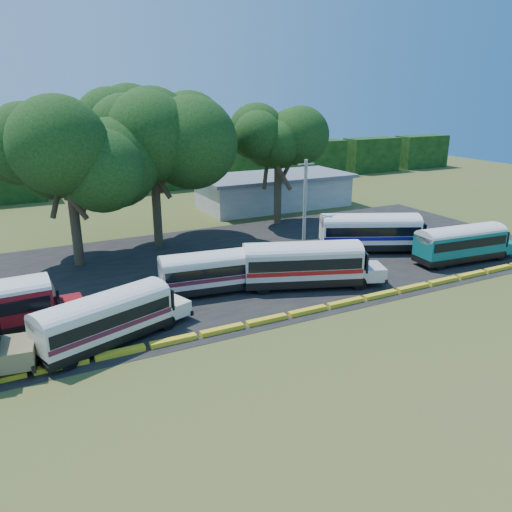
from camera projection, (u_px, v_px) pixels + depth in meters
name	position (u px, v px, depth m)	size (l,w,h in m)	color
ground	(252.00, 334.00, 29.45)	(160.00, 160.00, 0.00)	#384A18
asphalt_strip	(197.00, 270.00, 40.05)	(64.00, 24.00, 0.02)	black
curb	(245.00, 325.00, 30.25)	(53.70, 0.45, 0.30)	yellow
terminal_building	(274.00, 191.00, 62.00)	(19.00, 9.00, 4.00)	beige
treeline_backdrop	(98.00, 173.00, 69.21)	(130.00, 4.00, 6.00)	black
bus_cream_west	(107.00, 316.00, 27.73)	(9.49, 5.29, 3.05)	black
bus_cream_east	(217.00, 269.00, 35.18)	(9.43, 3.42, 3.03)	black
bus_white_red	(305.00, 262.00, 36.03)	(10.58, 5.93, 3.40)	black
bus_white_blue	(372.00, 230.00, 44.26)	(10.65, 6.78, 3.47)	black
bus_teal	(462.00, 242.00, 41.45)	(9.72, 3.18, 3.14)	black
tree_west	(67.00, 152.00, 38.58)	(9.67, 9.67, 12.78)	#3B2C1D
tree_center	(152.00, 132.00, 43.56)	(10.37, 10.37, 14.21)	#3B2C1D
tree_east	(278.00, 142.00, 51.92)	(7.75, 7.75, 11.64)	#3B2C1D
utility_pole	(305.00, 205.00, 43.79)	(1.60, 0.30, 8.17)	gray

